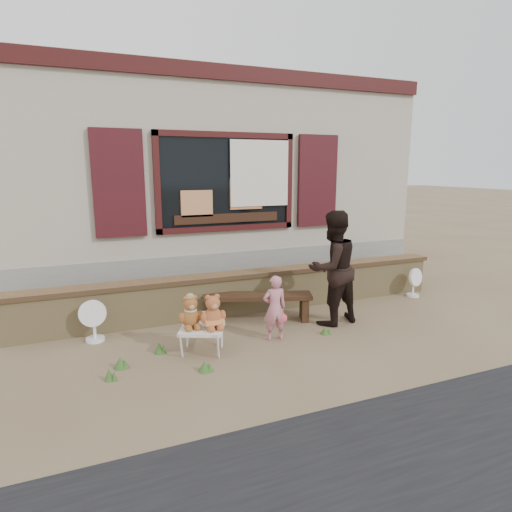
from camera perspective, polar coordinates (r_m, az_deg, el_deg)
name	(u,v)px	position (r m, az deg, el deg)	size (l,w,h in m)	color
ground	(272,333)	(6.17, 2.13, -10.19)	(80.00, 80.00, 0.00)	brown
shopfront	(192,181)	(9.99, -8.54, 9.84)	(8.04, 5.13, 4.00)	gray
brick_wall	(247,291)	(6.93, -1.25, -4.72)	(7.10, 0.36, 0.67)	tan
bench	(258,301)	(6.54, 0.24, -6.06)	(1.65, 0.87, 0.42)	black
folding_chair	(202,330)	(5.50, -7.20, -9.73)	(0.68, 0.65, 0.33)	silver
teddy_bear_left	(190,311)	(5.44, -8.74, -7.28)	(0.31, 0.27, 0.43)	brown
teddy_bear_right	(213,311)	(5.40, -5.79, -7.27)	(0.33, 0.28, 0.44)	brown
child	(275,308)	(5.79, 2.51, -6.93)	(0.33, 0.22, 0.90)	#D57F8E
adult	(332,268)	(6.40, 10.16, -1.59)	(0.83, 0.64, 1.70)	black
fan_left	(94,320)	(6.19, -20.82, -8.02)	(0.38, 0.25, 0.58)	white
fan_right	(414,282)	(8.27, 20.27, -3.29)	(0.34, 0.22, 0.53)	white
grass_tufts	(183,352)	(5.48, -9.72, -12.49)	(3.02, 1.41, 0.16)	#385E25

